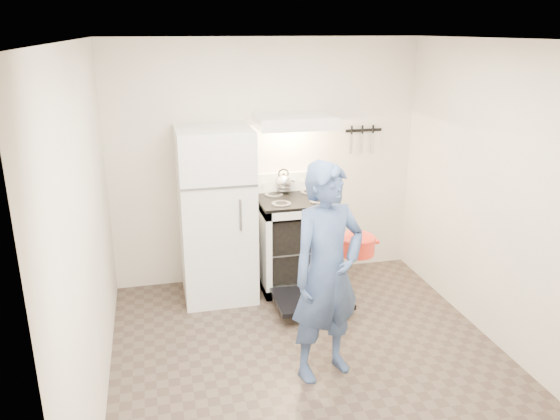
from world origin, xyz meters
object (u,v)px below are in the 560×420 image
object	(u,v)px
refrigerator	(216,214)
stove_body	(296,243)
person	(327,273)
dutch_oven	(356,246)
tea_kettle	(283,181)

from	to	relation	value
refrigerator	stove_body	size ratio (longest dim) A/B	1.85
person	dutch_oven	bearing A→B (deg)	17.11
person	dutch_oven	distance (m)	0.40
stove_body	tea_kettle	size ratio (longest dim) A/B	3.61
stove_body	person	world-z (taller)	person
stove_body	person	distance (m)	1.61
refrigerator	person	distance (m)	1.65
stove_body	refrigerator	bearing A→B (deg)	-178.23
refrigerator	stove_body	bearing A→B (deg)	1.77
tea_kettle	person	distance (m)	1.79
tea_kettle	dutch_oven	bearing A→B (deg)	-82.39
stove_body	tea_kettle	distance (m)	0.66
person	dutch_oven	xyz separation A→B (m)	(0.31, 0.22, 0.11)
person	dutch_oven	world-z (taller)	person
refrigerator	tea_kettle	xyz separation A→B (m)	(0.73, 0.24, 0.23)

